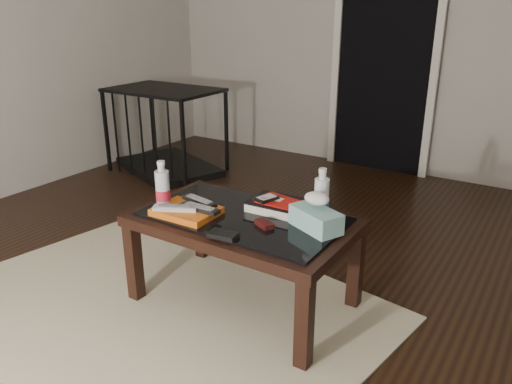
# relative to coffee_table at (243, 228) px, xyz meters

# --- Properties ---
(ground) EXTENTS (5.00, 5.00, 0.00)m
(ground) POSITION_rel_coffee_table_xyz_m (0.18, -0.05, -0.40)
(ground) COLOR black
(ground) RESTS_ON ground
(doorway) EXTENTS (0.90, 0.08, 2.07)m
(doorway) POSITION_rel_coffee_table_xyz_m (-0.22, 2.42, 0.63)
(doorway) COLOR black
(doorway) RESTS_ON ground
(coffee_table) EXTENTS (1.00, 0.60, 0.46)m
(coffee_table) POSITION_rel_coffee_table_xyz_m (0.00, 0.00, 0.00)
(coffee_table) COLOR black
(coffee_table) RESTS_ON ground
(rug) EXTENTS (2.22, 1.81, 0.01)m
(rug) POSITION_rel_coffee_table_xyz_m (-0.32, -0.24, -0.39)
(rug) COLOR #B4A98B
(rug) RESTS_ON ground
(pet_crate) EXTENTS (1.05, 0.88, 0.71)m
(pet_crate) POSITION_rel_coffee_table_xyz_m (-1.72, 1.36, -0.17)
(pet_crate) COLOR black
(pet_crate) RESTS_ON ground
(magazines) EXTENTS (0.29, 0.22, 0.03)m
(magazines) POSITION_rel_coffee_table_xyz_m (-0.22, -0.13, 0.08)
(magazines) COLOR orange
(magazines) RESTS_ON coffee_table
(remote_silver) EXTENTS (0.20, 0.14, 0.02)m
(remote_silver) POSITION_rel_coffee_table_xyz_m (-0.25, -0.17, 0.11)
(remote_silver) COLOR #B8B9BD
(remote_silver) RESTS_ON magazines
(remote_black_front) EXTENTS (0.20, 0.05, 0.02)m
(remote_black_front) POSITION_rel_coffee_table_xyz_m (-0.16, -0.11, 0.11)
(remote_black_front) COLOR black
(remote_black_front) RESTS_ON magazines
(remote_black_back) EXTENTS (0.21, 0.09, 0.02)m
(remote_black_back) POSITION_rel_coffee_table_xyz_m (-0.22, -0.05, 0.11)
(remote_black_back) COLOR black
(remote_black_back) RESTS_ON magazines
(textbook) EXTENTS (0.26, 0.21, 0.05)m
(textbook) POSITION_rel_coffee_table_xyz_m (0.10, 0.14, 0.09)
(textbook) COLOR black
(textbook) RESTS_ON coffee_table
(dvd_mailers) EXTENTS (0.21, 0.16, 0.01)m
(dvd_mailers) POSITION_rel_coffee_table_xyz_m (0.10, 0.14, 0.11)
(dvd_mailers) COLOR #B8130C
(dvd_mailers) RESTS_ON textbook
(ipod) EXTENTS (0.09, 0.12, 0.02)m
(ipod) POSITION_rel_coffee_table_xyz_m (0.06, 0.11, 0.12)
(ipod) COLOR black
(ipod) RESTS_ON dvd_mailers
(flip_phone) EXTENTS (0.10, 0.08, 0.02)m
(flip_phone) POSITION_rel_coffee_table_xyz_m (0.14, -0.05, 0.08)
(flip_phone) COLOR black
(flip_phone) RESTS_ON coffee_table
(wallet) EXTENTS (0.13, 0.09, 0.02)m
(wallet) POSITION_rel_coffee_table_xyz_m (0.06, -0.23, 0.07)
(wallet) COLOR black
(wallet) RESTS_ON coffee_table
(water_bottle_left) EXTENTS (0.07, 0.07, 0.24)m
(water_bottle_left) POSITION_rel_coffee_table_xyz_m (-0.35, -0.14, 0.18)
(water_bottle_left) COLOR silver
(water_bottle_left) RESTS_ON coffee_table
(water_bottle_right) EXTENTS (0.08, 0.08, 0.24)m
(water_bottle_right) POSITION_rel_coffee_table_xyz_m (0.32, 0.15, 0.18)
(water_bottle_right) COLOR white
(water_bottle_right) RESTS_ON coffee_table
(tissue_box) EXTENTS (0.26, 0.20, 0.09)m
(tissue_box) POSITION_rel_coffee_table_xyz_m (0.34, 0.05, 0.11)
(tissue_box) COLOR teal
(tissue_box) RESTS_ON coffee_table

